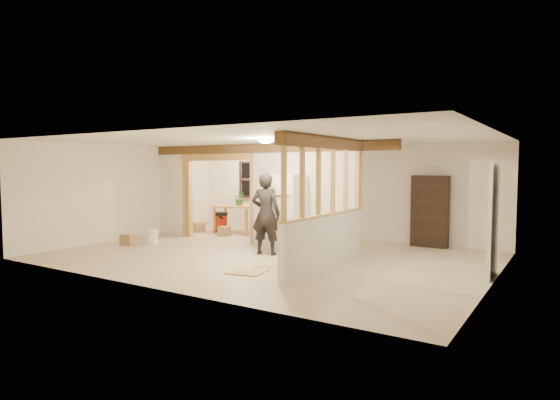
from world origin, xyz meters
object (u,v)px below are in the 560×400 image
Objects in this scene: woman at (266,214)px; bookshelf at (430,211)px; work_table at (236,219)px; refrigerator at (287,213)px; shop_vac at (221,222)px.

bookshelf is (2.77, 2.94, -0.04)m from woman.
woman is 3.54m from work_table.
refrigerator is at bearing -139.60° from bookshelf.
refrigerator is 2.91× the size of shop_vac.
refrigerator is 3.24m from work_table.
woman reaches higher than shop_vac.
woman is at bearing -35.67° from shop_vac.
shop_vac is at bearing 154.36° from refrigerator.
work_table is 0.55m from shop_vac.
woman is at bearing -53.16° from work_table.
bookshelf reaches higher than shop_vac.
woman is at bearing -133.29° from bookshelf.
work_table is 0.75× the size of bookshelf.
work_table is at bearing 149.59° from refrigerator.
bookshelf is (5.94, 0.66, 0.56)m from shop_vac.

